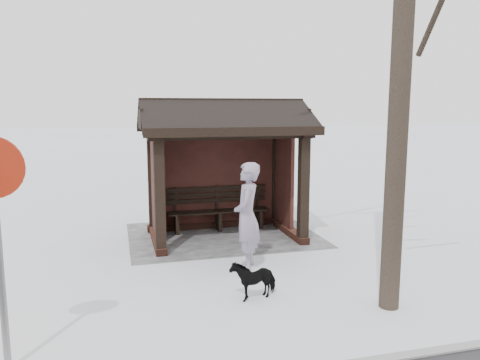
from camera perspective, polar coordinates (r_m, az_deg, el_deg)
name	(u,v)px	position (r m, az deg, el deg)	size (l,w,h in m)	color
ground	(225,238)	(10.58, -1.87, -7.04)	(120.00, 120.00, 0.00)	white
trampled_patch	(223,235)	(10.77, -2.11, -6.71)	(4.20, 3.20, 0.02)	#96959B
bus_shelter	(223,141)	(10.36, -2.13, 4.80)	(3.60, 2.40, 3.09)	#391D14
pedestrian	(247,216)	(8.39, 0.86, -4.43)	(0.71, 0.46, 1.94)	gray
dog	(254,278)	(7.35, 1.67, -11.90)	(0.32, 0.70, 0.60)	black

